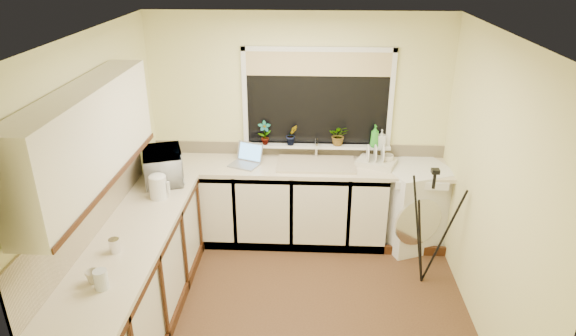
{
  "coord_description": "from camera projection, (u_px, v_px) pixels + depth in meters",
  "views": [
    {
      "loc": [
        0.15,
        -3.72,
        3.04
      ],
      "look_at": [
        -0.07,
        0.55,
        1.15
      ],
      "focal_mm": 31.42,
      "sensor_mm": 36.0,
      "label": 1
    }
  ],
  "objects": [
    {
      "name": "plant_a",
      "position": [
        265.0,
        133.0,
        5.44
      ],
      "size": [
        0.16,
        0.13,
        0.27
      ],
      "primitive_type": "imported",
      "rotation": [
        0.0,
        0.0,
        0.28
      ],
      "color": "#999999",
      "rests_on": "windowsill"
    },
    {
      "name": "faucet",
      "position": [
        316.0,
        149.0,
        5.47
      ],
      "size": [
        0.03,
        0.03,
        0.24
      ],
      "primitive_type": "cylinder",
      "color": "silver",
      "rests_on": "worktop_back"
    },
    {
      "name": "cup_back",
      "position": [
        387.0,
        160.0,
        5.36
      ],
      "size": [
        0.18,
        0.18,
        0.11
      ],
      "primitive_type": "imported",
      "rotation": [
        0.0,
        0.0,
        -0.41
      ],
      "color": "silver",
      "rests_on": "worktop_back"
    },
    {
      "name": "dish_rack",
      "position": [
        376.0,
        163.0,
        5.35
      ],
      "size": [
        0.47,
        0.42,
        0.06
      ],
      "primitive_type": "cube",
      "rotation": [
        0.0,
        0.0,
        -0.38
      ],
      "color": "beige",
      "rests_on": "worktop_back"
    },
    {
      "name": "upper_cabinet",
      "position": [
        87.0,
        137.0,
        3.56
      ],
      "size": [
        0.28,
        1.9,
        0.7
      ],
      "primitive_type": "cube",
      "color": "silver",
      "rests_on": "wall_left"
    },
    {
      "name": "tripod",
      "position": [
        428.0,
        228.0,
        4.74
      ],
      "size": [
        0.66,
        0.66,
        1.21
      ],
      "primitive_type": null,
      "rotation": [
        0.0,
        0.0,
        -0.09
      ],
      "color": "black",
      "rests_on": "floor"
    },
    {
      "name": "microwave",
      "position": [
        163.0,
        166.0,
        4.97
      ],
      "size": [
        0.52,
        0.63,
        0.3
      ],
      "primitive_type": "imported",
      "rotation": [
        0.0,
        0.0,
        1.9
      ],
      "color": "white",
      "rests_on": "worktop_left"
    },
    {
      "name": "worktop_left",
      "position": [
        130.0,
        238.0,
        4.06
      ],
      "size": [
        0.6,
        2.4,
        0.04
      ],
      "primitive_type": "cube",
      "color": "beige",
      "rests_on": "base_cabinet_left"
    },
    {
      "name": "soap_bottle_green",
      "position": [
        375.0,
        136.0,
        5.39
      ],
      "size": [
        0.11,
        0.11,
        0.24
      ],
      "primitive_type": "imported",
      "rotation": [
        0.0,
        0.0,
        0.16
      ],
      "color": "green",
      "rests_on": "windowsill"
    },
    {
      "name": "wall_front",
      "position": [
        281.0,
        306.0,
        2.77
      ],
      "size": [
        3.2,
        0.0,
        3.2
      ],
      "primitive_type": "plane",
      "rotation": [
        -1.57,
        0.0,
        0.0
      ],
      "color": "beige",
      "rests_on": "ground"
    },
    {
      "name": "wall_right",
      "position": [
        491.0,
        191.0,
        4.06
      ],
      "size": [
        0.0,
        3.0,
        3.0
      ],
      "primitive_type": "plane",
      "rotation": [
        1.57,
        0.0,
        -1.57
      ],
      "color": "beige",
      "rests_on": "ground"
    },
    {
      "name": "window_glass",
      "position": [
        317.0,
        99.0,
        5.35
      ],
      "size": [
        1.5,
        0.02,
        1.0
      ],
      "primitive_type": "cube",
      "color": "black",
      "rests_on": "wall_back"
    },
    {
      "name": "base_cabinet_back",
      "position": [
        268.0,
        203.0,
        5.57
      ],
      "size": [
        2.55,
        0.6,
        0.86
      ],
      "primitive_type": "cube",
      "color": "silver",
      "rests_on": "floor"
    },
    {
      "name": "soap_bottle_clear",
      "position": [
        382.0,
        138.0,
        5.42
      ],
      "size": [
        0.09,
        0.09,
        0.19
      ],
      "primitive_type": "imported",
      "rotation": [
        0.0,
        0.0,
        -0.08
      ],
      "color": "#999999",
      "rests_on": "windowsill"
    },
    {
      "name": "ceiling",
      "position": [
        293.0,
        35.0,
        3.64
      ],
      "size": [
        3.2,
        3.2,
        0.0
      ],
      "primitive_type": "plane",
      "rotation": [
        3.14,
        0.0,
        0.0
      ],
      "color": "white",
      "rests_on": "ground"
    },
    {
      "name": "plant_b",
      "position": [
        292.0,
        135.0,
        5.44
      ],
      "size": [
        0.15,
        0.14,
        0.23
      ],
      "primitive_type": "imported",
      "rotation": [
        0.0,
        0.0,
        0.38
      ],
      "color": "#999999",
      "rests_on": "windowsill"
    },
    {
      "name": "glass_jug",
      "position": [
        101.0,
        280.0,
        3.41
      ],
      "size": [
        0.1,
        0.1,
        0.14
      ],
      "primitive_type": "cylinder",
      "color": "silver",
      "rests_on": "worktop_left"
    },
    {
      "name": "washing_machine",
      "position": [
        413.0,
        205.0,
        5.48
      ],
      "size": [
        0.82,
        0.81,
        0.91
      ],
      "primitive_type": "cube",
      "rotation": [
        0.0,
        0.0,
        0.38
      ],
      "color": "white",
      "rests_on": "floor"
    },
    {
      "name": "kettle",
      "position": [
        158.0,
        187.0,
        4.62
      ],
      "size": [
        0.16,
        0.16,
        0.21
      ],
      "primitive_type": "cylinder",
      "color": "silver",
      "rests_on": "worktop_left"
    },
    {
      "name": "splashback_left",
      "position": [
        90.0,
        210.0,
        3.97
      ],
      "size": [
        0.02,
        2.4,
        0.45
      ],
      "primitive_type": "cube",
      "color": "beige",
      "rests_on": "wall_left"
    },
    {
      "name": "wall_back",
      "position": [
        298.0,
        127.0,
        5.5
      ],
      "size": [
        3.2,
        0.0,
        3.2
      ],
      "primitive_type": "plane",
      "rotation": [
        1.57,
        0.0,
        0.0
      ],
      "color": "beige",
      "rests_on": "ground"
    },
    {
      "name": "plant_d",
      "position": [
        339.0,
        135.0,
        5.44
      ],
      "size": [
        0.22,
        0.19,
        0.23
      ],
      "primitive_type": "imported",
      "rotation": [
        0.0,
        0.0,
        -0.08
      ],
      "color": "#999999",
      "rests_on": "windowsill"
    },
    {
      "name": "window_blind",
      "position": [
        318.0,
        64.0,
        5.18
      ],
      "size": [
        1.5,
        0.02,
        0.25
      ],
      "primitive_type": "cube",
      "color": "tan",
      "rests_on": "wall_back"
    },
    {
      "name": "worktop_back",
      "position": [
        297.0,
        167.0,
        5.37
      ],
      "size": [
        3.2,
        0.6,
        0.04
      ],
      "primitive_type": "cube",
      "color": "beige",
      "rests_on": "base_cabinet_back"
    },
    {
      "name": "cup_left",
      "position": [
        93.0,
        277.0,
        3.48
      ],
      "size": [
        0.13,
        0.13,
        0.09
      ],
      "primitive_type": "imported",
      "rotation": [
        0.0,
        0.0,
        0.34
      ],
      "color": "beige",
      "rests_on": "worktop_left"
    },
    {
      "name": "wall_left",
      "position": [
        102.0,
        183.0,
        4.21
      ],
      "size": [
        0.0,
        3.0,
        3.0
      ],
      "primitive_type": "plane",
      "rotation": [
        1.57,
        0.0,
        1.57
      ],
      "color": "beige",
      "rests_on": "ground"
    },
    {
      "name": "laptop",
      "position": [
        247.0,
        159.0,
        5.37
      ],
      "size": [
        0.38,
        0.37,
        0.21
      ],
      "rotation": [
        0.0,
        0.0,
        -0.38
      ],
      "color": "#929198",
      "rests_on": "worktop_back"
    },
    {
      "name": "sink",
      "position": [
        316.0,
        164.0,
        5.35
      ],
      "size": [
        0.82,
        0.46,
        0.03
      ],
      "primitive_type": "cube",
      "color": "tan",
      "rests_on": "worktop_back"
    },
    {
      "name": "floor",
      "position": [
        292.0,
        306.0,
        4.63
      ],
      "size": [
        3.2,
        3.2,
        0.0
      ],
      "primitive_type": "plane",
      "color": "brown",
      "rests_on": "ground"
    },
    {
      "name": "base_cabinet_left",
      "position": [
        137.0,
        284.0,
        4.24
      ],
      "size": [
        0.54,
        2.4,
        0.86
      ],
      "primitive_type": "cube",
      "color": "silver",
      "rests_on": "floor"
    },
    {
      "name": "steel_jar",
      "position": [
        114.0,
        246.0,
        3.82
      ],
      "size": [
        0.08,
        0.08,
        0.11
      ],
      "primitive_type": "cylinder",
      "color": "silver",
      "rests_on": "worktop_left"
    },
    {
      "name": "windowsill",
      "position": [
        316.0,
        146.0,
        5.51
      ],
      "size": [
        1.6,
        0.14,
        0.03
      ],
      "primitive_type": "cube",
      "color": "white",
      "rests_on": "wall_back"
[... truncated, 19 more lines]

